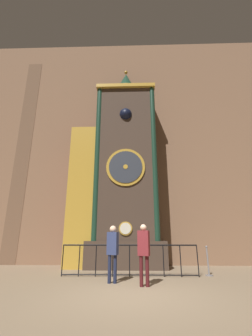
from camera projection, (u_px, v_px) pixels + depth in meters
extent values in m
plane|color=#847056|center=(135.00, 296.00, 5.56)|extent=(28.00, 28.00, 0.00)
cube|color=#846047|center=(133.00, 140.00, 13.68)|extent=(24.00, 0.30, 14.14)
cube|color=brown|center=(24.00, 151.00, 13.56)|extent=(0.90, 0.12, 12.73)
cube|color=#423328|center=(126.00, 254.00, 10.63)|extent=(3.76, 1.61, 1.22)
cube|color=#423328|center=(126.00, 159.00, 12.03)|extent=(3.01, 1.40, 8.33)
cube|color=gold|center=(126.00, 93.00, 13.12)|extent=(3.25, 1.54, 0.20)
cylinder|color=gold|center=(126.00, 228.00, 10.27)|extent=(0.62, 0.05, 0.62)
cylinder|color=silver|center=(126.00, 228.00, 10.24)|extent=(0.51, 0.03, 0.51)
cylinder|color=gold|center=(126.00, 167.00, 11.13)|extent=(1.93, 0.07, 1.93)
cylinder|color=#2D333D|center=(126.00, 167.00, 11.09)|extent=(1.66, 0.04, 1.66)
cylinder|color=gold|center=(126.00, 167.00, 11.07)|extent=(0.23, 0.03, 0.23)
cube|color=black|center=(126.00, 119.00, 12.51)|extent=(0.83, 0.42, 0.83)
sphere|color=black|center=(126.00, 115.00, 12.09)|extent=(0.66, 0.66, 0.66)
cylinder|color=#193828|center=(97.00, 156.00, 11.48)|extent=(0.28, 0.28, 8.33)
cylinder|color=#193828|center=(154.00, 155.00, 11.40)|extent=(0.28, 0.28, 8.33)
cylinder|color=gold|center=(126.00, 91.00, 13.30)|extent=(1.03, 1.03, 0.30)
cone|color=#1C3D2C|center=(126.00, 81.00, 13.49)|extent=(0.98, 0.98, 1.03)
sphere|color=gold|center=(126.00, 73.00, 13.68)|extent=(0.20, 0.20, 0.20)
cube|color=maroon|center=(83.00, 194.00, 11.59)|extent=(1.31, 1.19, 7.04)
cube|color=gold|center=(81.00, 192.00, 11.01)|extent=(1.37, 0.06, 7.04)
cylinder|color=black|center=(63.00, 260.00, 8.46)|extent=(0.04, 0.04, 1.12)
cylinder|color=black|center=(79.00, 260.00, 8.44)|extent=(0.04, 0.04, 1.12)
cylinder|color=black|center=(96.00, 260.00, 8.42)|extent=(0.04, 0.04, 1.12)
cylinder|color=black|center=(113.00, 260.00, 8.40)|extent=(0.04, 0.04, 1.12)
cylinder|color=black|center=(130.00, 260.00, 8.39)|extent=(0.04, 0.04, 1.12)
cylinder|color=black|center=(147.00, 260.00, 8.37)|extent=(0.04, 0.04, 1.12)
cylinder|color=black|center=(164.00, 260.00, 8.35)|extent=(0.04, 0.04, 1.12)
cylinder|color=black|center=(181.00, 260.00, 8.33)|extent=(0.04, 0.04, 1.12)
cylinder|color=black|center=(198.00, 261.00, 8.31)|extent=(0.04, 0.04, 1.12)
cylinder|color=black|center=(130.00, 245.00, 8.54)|extent=(5.06, 0.05, 0.05)
cylinder|color=black|center=(130.00, 275.00, 8.24)|extent=(5.06, 0.04, 0.04)
cylinder|color=#1B213A|center=(109.00, 269.00, 7.17)|extent=(0.11, 0.11, 0.84)
cylinder|color=#1B213A|center=(115.00, 269.00, 7.16)|extent=(0.11, 0.11, 0.84)
cube|color=navy|center=(113.00, 243.00, 7.39)|extent=(0.39, 0.31, 0.71)
sphere|color=beige|center=(113.00, 229.00, 7.53)|extent=(0.22, 0.22, 0.22)
cylinder|color=#461518|center=(141.00, 271.00, 6.69)|extent=(0.11, 0.11, 0.85)
cylinder|color=#461518|center=(147.00, 271.00, 6.68)|extent=(0.11, 0.11, 0.85)
cube|color=maroon|center=(144.00, 243.00, 6.92)|extent=(0.39, 0.31, 0.74)
sphere|color=beige|center=(143.00, 228.00, 7.05)|extent=(0.20, 0.20, 0.20)
cylinder|color=gray|center=(209.00, 275.00, 8.40)|extent=(0.28, 0.28, 0.04)
cylinder|color=gray|center=(208.00, 262.00, 8.55)|extent=(0.06, 0.06, 0.99)
sphere|color=gray|center=(206.00, 247.00, 8.70)|extent=(0.09, 0.09, 0.09)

